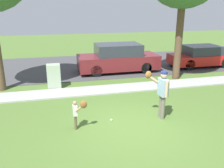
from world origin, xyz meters
The scene contains 9 objects.
ground_plane centered at (0.00, 3.50, 0.00)m, with size 48.00×48.00×0.00m, color #4C6B2D.
sidewalk_strip centered at (0.00, 3.60, 0.03)m, with size 36.00×1.20×0.06m, color #A3A39E.
road_surface centered at (0.00, 8.60, 0.01)m, with size 36.00×6.80×0.02m, color #424244.
person_adult centered at (1.13, 0.30, 1.06)m, with size 0.69×0.61×1.69m.
person_child centered at (-1.74, 0.17, 0.66)m, with size 0.44×0.38×1.00m.
baseball centered at (-0.59, 0.48, 0.04)m, with size 0.07×0.07×0.07m, color white.
utility_cabinet centered at (-2.41, 4.49, 0.58)m, with size 0.62×0.51×1.15m, color #9EB293.
parked_suv_maroon centered at (1.33, 6.71, 0.79)m, with size 4.70×1.90×1.63m.
parked_hatchback_red centered at (6.87, 6.71, 0.66)m, with size 4.00×1.75×1.33m.
Camera 1 is at (-2.32, -6.72, 3.75)m, focal length 38.45 mm.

